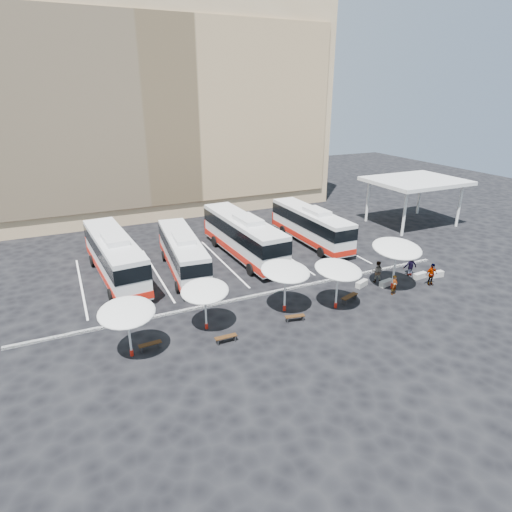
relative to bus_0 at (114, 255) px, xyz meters
name	(u,v)px	position (x,y,z in m)	size (l,w,h in m)	color
ground	(261,299)	(9.17, -8.41, -2.02)	(120.00, 120.00, 0.00)	black
sandstone_building	(153,106)	(9.17, 23.46, 10.61)	(42.00, 18.25, 29.60)	tan
service_canopy	(416,182)	(33.17, 1.59, 2.85)	(10.00, 8.00, 5.20)	silver
curb_divider	(258,295)	(9.17, -7.91, -1.94)	(34.00, 0.25, 0.15)	black
bay_lines	(223,262)	(9.17, -0.41, -2.01)	(24.15, 12.00, 0.01)	white
bus_0	(114,255)	(0.00, 0.00, 0.00)	(3.63, 12.61, 3.95)	silver
bus_1	(183,252)	(5.34, -1.16, -0.19)	(3.36, 11.41, 3.57)	silver
bus_2	(243,235)	(11.42, 0.16, 0.06)	(3.38, 12.94, 4.08)	silver
bus_3	(311,225)	(19.09, 0.82, -0.10)	(2.87, 11.86, 3.75)	silver
sunshade_0	(127,313)	(-0.82, -11.82, 0.85)	(3.63, 3.66, 3.37)	silver
sunshade_1	(205,291)	(4.14, -10.75, 0.70)	(4.06, 4.08, 3.20)	silver
sunshade_2	(285,271)	(9.91, -10.75, 1.00)	(4.30, 4.32, 3.56)	silver
sunshade_3	(338,270)	(13.44, -11.90, 0.92)	(4.33, 4.35, 3.46)	silver
sunshade_4	(397,249)	(19.34, -11.07, 1.29)	(4.19, 4.24, 3.89)	silver
wood_bench_0	(150,345)	(0.30, -11.64, -1.70)	(1.39, 0.44, 0.42)	black
wood_bench_1	(226,338)	(4.69, -12.83, -1.69)	(1.40, 0.39, 0.43)	black
wood_bench_2	(295,317)	(9.83, -12.35, -1.70)	(1.40, 0.61, 0.42)	black
wood_bench_3	(349,297)	(14.88, -11.56, -1.65)	(1.63, 0.90, 0.48)	black
conc_bench_0	(362,284)	(17.36, -9.82, -1.79)	(1.22, 0.41, 0.46)	gray
conc_bench_1	(386,283)	(19.21, -10.54, -1.79)	(1.24, 0.41, 0.46)	gray
conc_bench_2	(420,276)	(22.72, -10.56, -1.79)	(1.22, 0.41, 0.46)	gray
conc_bench_3	(436,274)	(24.10, -10.93, -1.77)	(1.30, 0.43, 0.49)	gray
passenger_0	(394,285)	(18.69, -11.95, -1.24)	(0.56, 0.37, 1.55)	black
passenger_1	(378,272)	(18.97, -9.67, -1.11)	(0.88, 0.69, 1.82)	black
passenger_2	(431,274)	(22.48, -11.89, -1.10)	(1.07, 0.45, 1.83)	black
passenger_3	(410,265)	(22.37, -9.73, -1.08)	(1.21, 0.70, 1.87)	black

